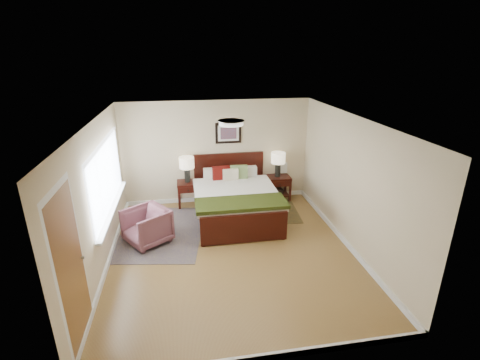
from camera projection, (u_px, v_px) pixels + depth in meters
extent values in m
plane|color=olive|center=(232.00, 252.00, 6.56)|extent=(5.00, 5.00, 0.00)
cube|color=beige|center=(217.00, 152.00, 8.43)|extent=(4.50, 0.04, 2.50)
cube|color=beige|center=(265.00, 277.00, 3.82)|extent=(4.50, 0.04, 2.50)
cube|color=beige|center=(98.00, 200.00, 5.77)|extent=(0.04, 5.00, 2.50)
cube|color=beige|center=(351.00, 183.00, 6.47)|extent=(0.04, 5.00, 2.50)
cube|color=white|center=(231.00, 120.00, 5.68)|extent=(4.50, 5.00, 0.02)
cube|color=silver|center=(106.00, 177.00, 6.37)|extent=(0.02, 2.72, 1.32)
cube|color=silver|center=(107.00, 177.00, 6.37)|extent=(0.01, 2.60, 1.20)
cube|color=silver|center=(113.00, 208.00, 6.60)|extent=(0.10, 2.72, 0.04)
cube|color=silver|center=(71.00, 269.00, 4.22)|extent=(0.01, 1.00, 2.18)
cube|color=brown|center=(72.00, 272.00, 4.23)|extent=(0.01, 0.90, 2.10)
cylinder|color=#999999|center=(83.00, 258.00, 4.60)|extent=(0.04, 0.04, 0.04)
cylinder|color=white|center=(231.00, 123.00, 5.70)|extent=(0.40, 0.40, 0.07)
cylinder|color=beige|center=(231.00, 121.00, 5.68)|extent=(0.44, 0.44, 0.01)
cube|color=black|center=(229.00, 176.00, 8.66)|extent=(1.72, 0.06, 1.20)
cube|color=black|center=(244.00, 228.00, 6.76)|extent=(1.72, 0.06, 0.60)
cube|color=black|center=(199.00, 207.00, 7.63)|extent=(0.06, 2.15, 0.19)
cube|color=black|center=(271.00, 202.00, 7.88)|extent=(0.06, 2.15, 0.19)
cube|color=silver|center=(236.00, 199.00, 7.70)|extent=(1.62, 2.13, 0.24)
cube|color=silver|center=(236.00, 194.00, 7.56)|extent=(1.80, 1.90, 0.11)
cube|color=#26360F|center=(241.00, 203.00, 6.96)|extent=(1.84, 0.70, 0.08)
cube|color=silver|center=(215.00, 174.00, 8.32)|extent=(0.54, 0.18, 0.28)
cube|color=silver|center=(245.00, 172.00, 8.43)|extent=(0.54, 0.18, 0.28)
cube|color=#4F0C09|center=(221.00, 174.00, 8.21)|extent=(0.42, 0.17, 0.34)
cube|color=#708A50|center=(239.00, 173.00, 8.28)|extent=(0.42, 0.16, 0.34)
cube|color=beige|center=(230.00, 175.00, 8.18)|extent=(0.37, 0.13, 0.30)
cube|color=black|center=(228.00, 133.00, 8.28)|extent=(0.62, 0.03, 0.50)
cube|color=silver|center=(228.00, 133.00, 8.27)|extent=(0.50, 0.01, 0.38)
cube|color=#A52D23|center=(228.00, 133.00, 8.26)|extent=(0.38, 0.01, 0.28)
cube|color=black|center=(188.00, 183.00, 8.34)|extent=(0.51, 0.46, 0.05)
cube|color=black|center=(179.00, 198.00, 8.22)|extent=(0.05, 0.05, 0.56)
cube|color=black|center=(198.00, 197.00, 8.29)|extent=(0.05, 0.05, 0.56)
cube|color=black|center=(179.00, 192.00, 8.59)|extent=(0.05, 0.05, 0.56)
cube|color=black|center=(197.00, 191.00, 8.66)|extent=(0.05, 0.05, 0.56)
cube|color=black|center=(188.00, 190.00, 8.17)|extent=(0.45, 0.03, 0.14)
cube|color=black|center=(277.00, 177.00, 8.68)|extent=(0.62, 0.47, 0.05)
cube|color=black|center=(268.00, 192.00, 8.56)|extent=(0.05, 0.05, 0.57)
cube|color=black|center=(290.00, 191.00, 8.64)|extent=(0.05, 0.05, 0.57)
cube|color=black|center=(264.00, 186.00, 8.93)|extent=(0.05, 0.05, 0.57)
cube|color=black|center=(285.00, 185.00, 9.02)|extent=(0.05, 0.05, 0.57)
cube|color=black|center=(280.00, 184.00, 8.51)|extent=(0.56, 0.03, 0.14)
cube|color=black|center=(277.00, 194.00, 8.84)|extent=(0.56, 0.41, 0.03)
cube|color=black|center=(277.00, 193.00, 8.83)|extent=(0.23, 0.29, 0.03)
cube|color=black|center=(277.00, 192.00, 8.82)|extent=(0.23, 0.29, 0.03)
cube|color=black|center=(277.00, 190.00, 8.80)|extent=(0.23, 0.29, 0.03)
cube|color=black|center=(277.00, 189.00, 8.79)|extent=(0.23, 0.29, 0.03)
cylinder|color=black|center=(187.00, 175.00, 8.27)|extent=(0.14, 0.14, 0.32)
cylinder|color=black|center=(187.00, 168.00, 8.21)|extent=(0.02, 0.02, 0.06)
cylinder|color=#F8E6BD|center=(187.00, 163.00, 8.16)|extent=(0.35, 0.35, 0.26)
cylinder|color=black|center=(278.00, 170.00, 8.61)|extent=(0.14, 0.14, 0.32)
cylinder|color=black|center=(278.00, 163.00, 8.55)|extent=(0.02, 0.02, 0.06)
cylinder|color=#F8E6BD|center=(278.00, 158.00, 8.50)|extent=(0.35, 0.35, 0.26)
imported|color=brown|center=(147.00, 226.00, 6.78)|extent=(1.07, 1.07, 0.71)
cube|color=#0F0B3A|center=(162.00, 232.00, 7.27)|extent=(2.02, 2.59, 0.01)
cube|color=black|center=(279.00, 211.00, 8.19)|extent=(0.93, 1.31, 0.01)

